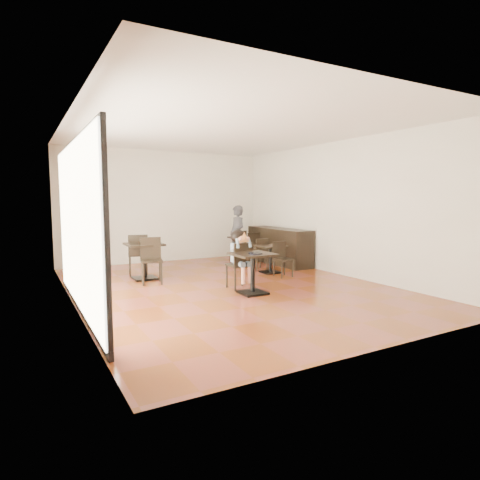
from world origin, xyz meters
TOP-DOWN VIEW (x-y plane):
  - floor at (0.00, 0.00)m, footprint 6.00×8.00m
  - ceiling at (0.00, 0.00)m, footprint 6.00×8.00m
  - wall_back at (0.00, 4.00)m, footprint 6.00×0.01m
  - wall_front at (0.00, -4.00)m, footprint 6.00×0.01m
  - wall_left at (-3.00, 0.00)m, footprint 0.01×8.00m
  - wall_right at (3.00, 0.00)m, footprint 0.01×8.00m
  - storefront_window at (-2.97, -0.50)m, footprint 0.04×4.50m
  - child_table at (0.12, -0.78)m, footprint 0.75×0.75m
  - child_chair at (0.12, -0.23)m, footprint 0.43×0.43m
  - child at (0.12, -0.23)m, footprint 0.43×0.60m
  - plate at (0.12, -0.88)m, footprint 0.27×0.27m
  - pizza_slice at (0.12, -0.42)m, footprint 0.28×0.21m
  - adult_patron at (1.61, 2.55)m, footprint 0.40×0.60m
  - cafe_table_mid at (1.63, 0.89)m, footprint 0.66×0.66m
  - cafe_table_left at (-1.30, 1.64)m, footprint 0.93×0.93m
  - cafe_table_back at (1.96, 2.85)m, footprint 0.68×0.68m
  - chair_mid_a at (1.63, 1.44)m, footprint 0.38×0.38m
  - chair_mid_b at (1.63, 0.34)m, footprint 0.38×0.38m
  - chair_left_a at (-1.30, 2.19)m, footprint 0.53×0.53m
  - chair_left_b at (-1.30, 1.09)m, footprint 0.53×0.53m
  - chair_back_a at (2.11, 3.40)m, footprint 0.39×0.39m
  - chair_back_b at (2.11, 2.30)m, footprint 0.39×0.39m
  - service_counter at (2.65, 2.00)m, footprint 0.60×2.40m

SIDE VIEW (x-z plane):
  - floor at x=0.00m, z-range -0.01..0.01m
  - cafe_table_mid at x=1.63m, z-range 0.00..0.68m
  - cafe_table_back at x=1.96m, z-range 0.00..0.72m
  - child_table at x=0.12m, z-range 0.00..0.79m
  - chair_mid_a at x=1.63m, z-range 0.00..0.82m
  - chair_mid_b at x=1.63m, z-range 0.00..0.82m
  - cafe_table_left at x=-1.30m, z-range 0.00..0.82m
  - chair_back_a at x=2.11m, z-range 0.00..0.86m
  - chair_back_b at x=2.11m, z-range 0.00..0.86m
  - child_chair at x=0.12m, z-range 0.00..0.95m
  - chair_left_a at x=-1.30m, z-range 0.00..0.99m
  - chair_left_b at x=-1.30m, z-range 0.00..0.99m
  - service_counter at x=2.65m, z-range 0.00..1.00m
  - child at x=0.12m, z-range 0.00..1.20m
  - plate at x=0.12m, z-range 0.79..0.81m
  - adult_patron at x=1.61m, z-range 0.00..1.64m
  - pizza_slice at x=0.12m, z-range 1.01..1.07m
  - storefront_window at x=-2.97m, z-range 0.10..2.70m
  - wall_back at x=0.00m, z-range 0.00..3.20m
  - wall_front at x=0.00m, z-range 0.00..3.20m
  - wall_left at x=-3.00m, z-range 0.00..3.20m
  - wall_right at x=3.00m, z-range 0.00..3.20m
  - ceiling at x=0.00m, z-range 3.20..3.21m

